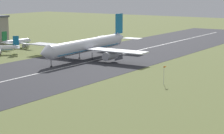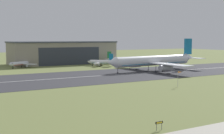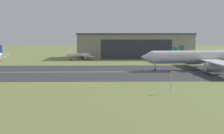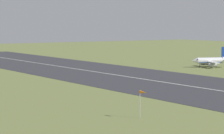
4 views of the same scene
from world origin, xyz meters
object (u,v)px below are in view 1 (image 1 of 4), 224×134
(airplane_parked_far_east, at_px, (0,48))
(windsock_pole, at_px, (165,68))
(airplane_landing, at_px, (87,46))
(airplane_parked_west, at_px, (17,42))

(airplane_parked_far_east, height_order, windsock_pole, airplane_parked_far_east)
(airplane_landing, bearing_deg, airplane_parked_far_east, 106.75)
(airplane_parked_far_east, distance_m, windsock_pole, 90.01)
(airplane_landing, bearing_deg, airplane_parked_west, 80.83)
(airplane_landing, relative_size, windsock_pole, 10.35)
(airplane_parked_west, xyz_separation_m, airplane_parked_far_east, (-19.81, -9.70, -0.12))
(airplane_parked_west, distance_m, windsock_pole, 104.22)
(airplane_parked_west, relative_size, windsock_pole, 3.63)
(airplane_landing, distance_m, airplane_parked_west, 49.87)
(airplane_landing, bearing_deg, windsock_pole, -117.49)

